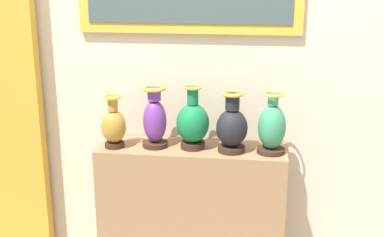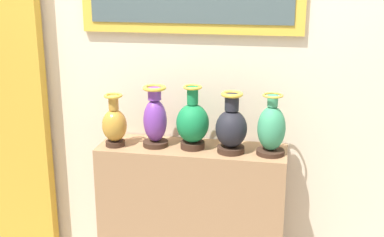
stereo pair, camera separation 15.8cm
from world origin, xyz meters
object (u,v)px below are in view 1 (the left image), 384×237
object	(u,v)px
vase_jade	(272,128)
vase_emerald	(193,123)
vase_ochre	(114,126)
vase_onyx	(232,127)
vase_violet	(155,120)

from	to	relation	value
vase_jade	vase_emerald	bearing A→B (deg)	177.67
vase_ochre	vase_emerald	size ratio (longest dim) A/B	0.84
vase_ochre	vase_onyx	size ratio (longest dim) A/B	0.89
vase_violet	vase_jade	xyz separation A→B (m)	(0.67, -0.02, -0.02)
vase_ochre	vase_emerald	distance (m)	0.46
vase_onyx	vase_ochre	bearing A→B (deg)	-178.56
vase_ochre	vase_onyx	world-z (taller)	vase_onyx
vase_onyx	vase_violet	bearing A→B (deg)	176.93
vase_violet	vase_emerald	distance (m)	0.22
vase_ochre	vase_violet	distance (m)	0.24
vase_emerald	vase_onyx	size ratio (longest dim) A/B	1.06
vase_jade	vase_violet	bearing A→B (deg)	178.70
vase_emerald	vase_jade	world-z (taller)	vase_emerald
vase_ochre	vase_onyx	distance (m)	0.69
vase_violet	vase_onyx	size ratio (longest dim) A/B	1.03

